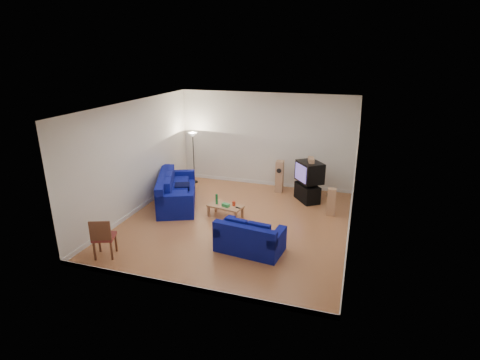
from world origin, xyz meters
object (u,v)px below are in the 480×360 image
(sofa_loveseat, at_px, (249,240))
(television, at_px, (309,172))
(sofa_three_seat, at_px, (175,194))
(coffee_table, at_px, (225,207))
(tv_stand, at_px, (307,193))

(sofa_loveseat, xyz_separation_m, television, (0.88, 3.58, 0.66))
(sofa_loveseat, bearing_deg, sofa_three_seat, 152.19)
(sofa_three_seat, relative_size, sofa_loveseat, 1.63)
(sofa_three_seat, height_order, coffee_table, sofa_three_seat)
(sofa_three_seat, relative_size, tv_stand, 3.03)
(sofa_loveseat, relative_size, tv_stand, 1.86)
(sofa_loveseat, bearing_deg, television, 83.02)
(sofa_three_seat, xyz_separation_m, tv_stand, (3.82, 1.52, -0.08))
(sofa_loveseat, distance_m, tv_stand, 3.67)
(sofa_three_seat, distance_m, sofa_loveseat, 3.61)
(sofa_loveseat, relative_size, coffee_table, 1.54)
(sofa_loveseat, xyz_separation_m, coffee_table, (-1.18, 1.64, 0.01))
(sofa_loveseat, distance_m, television, 3.75)
(tv_stand, bearing_deg, sofa_three_seat, -104.17)
(sofa_three_seat, bearing_deg, tv_stand, 88.24)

